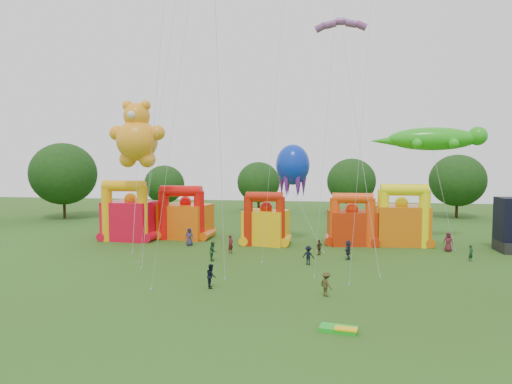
# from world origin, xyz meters

# --- Properties ---
(ground) EXTENTS (160.00, 160.00, 0.00)m
(ground) POSITION_xyz_m (0.00, 0.00, 0.00)
(ground) COLOR #2D4B15
(ground) RESTS_ON ground
(tree_ring) EXTENTS (124.02, 126.13, 12.07)m
(tree_ring) POSITION_xyz_m (-1.19, 0.62, 6.26)
(tree_ring) COLOR #352314
(tree_ring) RESTS_ON ground
(bouncy_castle_0) EXTENTS (5.92, 4.94, 7.02)m
(bouncy_castle_0) POSITION_xyz_m (-18.69, 26.43, 2.66)
(bouncy_castle_0) COLOR red
(bouncy_castle_0) RESTS_ON ground
(bouncy_castle_1) EXTENTS (6.24, 5.37, 6.36)m
(bouncy_castle_1) POSITION_xyz_m (-12.67, 28.57, 2.41)
(bouncy_castle_1) COLOR #EE5C0C
(bouncy_castle_1) RESTS_ON ground
(bouncy_castle_2) EXTENTS (5.11, 4.41, 5.90)m
(bouncy_castle_2) POSITION_xyz_m (-2.56, 25.97, 2.26)
(bouncy_castle_2) COLOR #FFB70D
(bouncy_castle_2) RESTS_ON ground
(bouncy_castle_3) EXTENTS (5.46, 4.68, 5.79)m
(bouncy_castle_3) POSITION_xyz_m (6.82, 27.52, 2.21)
(bouncy_castle_3) COLOR red
(bouncy_castle_3) RESTS_ON ground
(bouncy_castle_4) EXTENTS (5.72, 4.69, 6.77)m
(bouncy_castle_4) POSITION_xyz_m (12.22, 28.21, 2.56)
(bouncy_castle_4) COLOR #DA610B
(bouncy_castle_4) RESTS_ON ground
(teddy_bear_kite) EXTENTS (6.26, 7.05, 15.82)m
(teddy_bear_kite) POSITION_xyz_m (-16.02, 22.60, 9.31)
(teddy_bear_kite) COLOR orange
(teddy_bear_kite) RESTS_ON ground
(gecko_kite) EXTENTS (12.69, 7.64, 13.13)m
(gecko_kite) POSITION_xyz_m (16.06, 29.26, 8.57)
(gecko_kite) COLOR green
(gecko_kite) RESTS_ON ground
(octopus_kite) EXTENTS (5.61, 7.59, 11.16)m
(octopus_kite) POSITION_xyz_m (1.40, 26.02, 4.97)
(octopus_kite) COLOR #0C2DB9
(octopus_kite) RESTS_ON ground
(parafoil_kites) EXTENTS (22.11, 12.45, 28.77)m
(parafoil_kites) POSITION_xyz_m (3.29, 16.72, 12.31)
(parafoil_kites) COLOR red
(parafoil_kites) RESTS_ON ground
(diamond_kites) EXTENTS (20.92, 16.67, 36.26)m
(diamond_kites) POSITION_xyz_m (-1.44, 15.51, 14.87)
(diamond_kites) COLOR red
(diamond_kites) RESTS_ON ground
(folded_kite_bundle) EXTENTS (2.13, 1.34, 0.31)m
(folded_kite_bundle) POSITION_xyz_m (4.97, 1.16, 0.14)
(folded_kite_bundle) COLOR green
(folded_kite_bundle) RESTS_ON ground
(spectator_0) EXTENTS (1.06, 0.79, 1.97)m
(spectator_0) POSITION_xyz_m (-10.65, 23.86, 0.98)
(spectator_0) COLOR #302B47
(spectator_0) RESTS_ON ground
(spectator_1) EXTENTS (0.73, 0.82, 1.88)m
(spectator_1) POSITION_xyz_m (-5.30, 20.46, 0.94)
(spectator_1) COLOR #591921
(spectator_1) RESTS_ON ground
(spectator_2) EXTENTS (0.84, 0.98, 1.78)m
(spectator_2) POSITION_xyz_m (-6.22, 17.07, 0.89)
(spectator_2) COLOR #1B4322
(spectator_2) RESTS_ON ground
(spectator_3) EXTENTS (1.20, 0.84, 1.69)m
(spectator_3) POSITION_xyz_m (2.57, 16.79, 0.84)
(spectator_3) COLOR black
(spectator_3) RESTS_ON ground
(spectator_4) EXTENTS (0.86, 0.94, 1.54)m
(spectator_4) POSITION_xyz_m (3.43, 21.12, 0.77)
(spectator_4) COLOR #3C2B18
(spectator_4) RESTS_ON ground
(spectator_5) EXTENTS (0.72, 1.74, 1.83)m
(spectator_5) POSITION_xyz_m (6.14, 19.54, 0.91)
(spectator_5) COLOR #22273A
(spectator_5) RESTS_ON ground
(spectator_6) EXTENTS (1.14, 0.97, 1.98)m
(spectator_6) POSITION_xyz_m (16.37, 25.00, 0.99)
(spectator_6) COLOR #581928
(spectator_6) RESTS_ON ground
(spectator_7) EXTENTS (0.65, 0.65, 1.52)m
(spectator_7) POSITION_xyz_m (17.30, 20.66, 0.76)
(spectator_7) COLOR #163821
(spectator_7) RESTS_ON ground
(spectator_8) EXTENTS (0.90, 1.02, 1.75)m
(spectator_8) POSITION_xyz_m (-4.09, 8.34, 0.87)
(spectator_8) COLOR black
(spectator_8) RESTS_ON ground
(spectator_9) EXTENTS (1.16, 1.24, 1.68)m
(spectator_9) POSITION_xyz_m (4.21, 7.56, 0.84)
(spectator_9) COLOR #3D3818
(spectator_9) RESTS_ON ground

